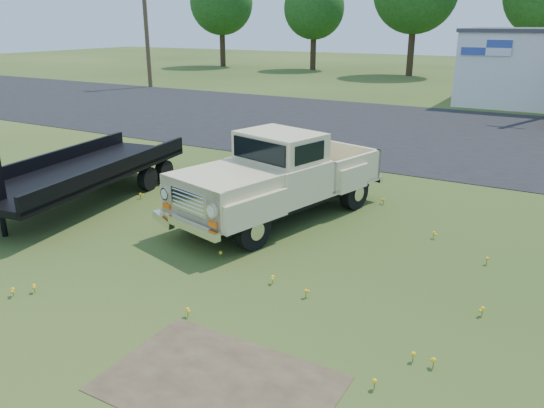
{
  "coord_description": "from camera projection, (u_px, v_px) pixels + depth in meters",
  "views": [
    {
      "loc": [
        4.96,
        -7.7,
        4.5
      ],
      "look_at": [
        0.03,
        1.0,
        1.04
      ],
      "focal_mm": 35.0,
      "sensor_mm": 36.0,
      "label": 1
    }
  ],
  "objects": [
    {
      "name": "ground",
      "position": [
        245.0,
        270.0,
        10.11
      ],
      "size": [
        140.0,
        140.0,
        0.0
      ],
      "primitive_type": "plane",
      "color": "#284215",
      "rests_on": "ground"
    },
    {
      "name": "asphalt_lot",
      "position": [
        434.0,
        133.0,
        22.45
      ],
      "size": [
        90.0,
        14.0,
        0.02
      ],
      "primitive_type": "cube",
      "color": "black",
      "rests_on": "ground"
    },
    {
      "name": "dirt_patch_a",
      "position": [
        219.0,
        384.0,
        6.94
      ],
      "size": [
        3.0,
        2.0,
        0.01
      ],
      "primitive_type": "cube",
      "color": "#473626",
      "rests_on": "ground"
    },
    {
      "name": "dirt_patch_b",
      "position": [
        252.0,
        202.0,
        13.92
      ],
      "size": [
        2.2,
        1.6,
        0.01
      ],
      "primitive_type": "cube",
      "color": "#473626",
      "rests_on": "ground"
    },
    {
      "name": "utility_pole_west",
      "position": [
        146.0,
        20.0,
        36.95
      ],
      "size": [
        1.6,
        0.3,
        9.0
      ],
      "color": "#44361F",
      "rests_on": "ground"
    },
    {
      "name": "treeline_a",
      "position": [
        221.0,
        3.0,
        54.0
      ],
      "size": [
        6.4,
        6.4,
        9.52
      ],
      "color": "#372719",
      "rests_on": "ground"
    },
    {
      "name": "treeline_b",
      "position": [
        314.0,
        8.0,
        50.37
      ],
      "size": [
        5.76,
        5.76,
        8.57
      ],
      "color": "#372719",
      "rests_on": "ground"
    },
    {
      "name": "vintage_pickup_truck",
      "position": [
        280.0,
        176.0,
        12.51
      ],
      "size": [
        3.66,
        6.16,
        2.1
      ],
      "primitive_type": null,
      "rotation": [
        0.0,
        0.0,
        -0.26
      ],
      "color": "beige",
      "rests_on": "ground"
    },
    {
      "name": "flatbed_trailer",
      "position": [
        81.0,
        167.0,
        13.7
      ],
      "size": [
        3.17,
        7.1,
        1.87
      ],
      "primitive_type": null,
      "rotation": [
        0.0,
        0.0,
        0.13
      ],
      "color": "black",
      "rests_on": "ground"
    }
  ]
}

